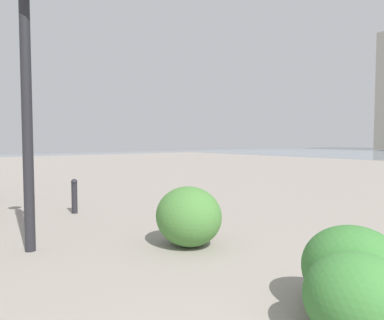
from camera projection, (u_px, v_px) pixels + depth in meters
lamppost at (26, 65)px, 4.80m from camera, size 0.98×0.28×3.85m
bollard_mid at (74, 195)px, 7.48m from camera, size 0.13×0.13×0.74m
shrub_low at (189, 216)px, 5.17m from camera, size 1.03×0.93×0.88m
shrub_round at (358, 300)px, 2.65m from camera, size 0.84×0.76×0.71m
shrub_wide at (354, 270)px, 3.15m from camera, size 0.93×0.84×0.79m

